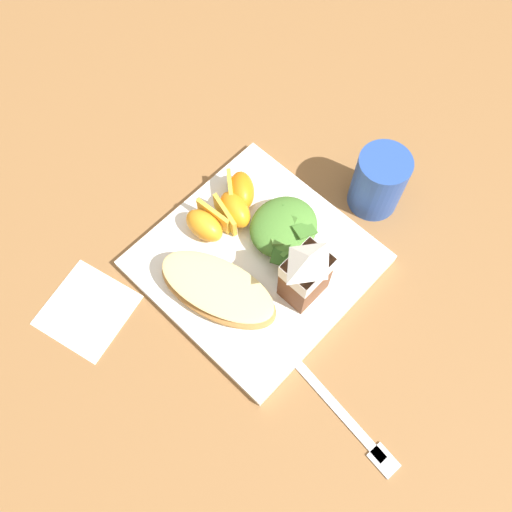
{
  "coord_description": "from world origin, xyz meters",
  "views": [
    {
      "loc": [
        0.22,
        0.21,
        0.69
      ],
      "look_at": [
        0.0,
        0.0,
        0.03
      ],
      "focal_mm": 37.12,
      "sensor_mm": 36.0,
      "label": 1
    }
  ],
  "objects_px": {
    "orange_wedge_front": "(240,191)",
    "milk_carton": "(306,273)",
    "orange_wedge_middle": "(234,210)",
    "paper_napkin": "(87,310)",
    "cheesy_pizza_bread": "(219,291)",
    "drinking_blue_cup": "(379,182)",
    "green_salad_pile": "(284,228)",
    "white_plate": "(256,261)",
    "orange_wedge_rear": "(205,225)",
    "metal_fork": "(349,421)"
  },
  "relations": [
    {
      "from": "cheesy_pizza_bread",
      "to": "milk_carton",
      "type": "bearing_deg",
      "value": 137.99
    },
    {
      "from": "white_plate",
      "to": "orange_wedge_middle",
      "type": "distance_m",
      "value": 0.08
    },
    {
      "from": "white_plate",
      "to": "orange_wedge_middle",
      "type": "xyz_separation_m",
      "value": [
        -0.03,
        -0.07,
        0.03
      ]
    },
    {
      "from": "green_salad_pile",
      "to": "paper_napkin",
      "type": "distance_m",
      "value": 0.29
    },
    {
      "from": "paper_napkin",
      "to": "drinking_blue_cup",
      "type": "relative_size",
      "value": 1.1
    },
    {
      "from": "orange_wedge_front",
      "to": "drinking_blue_cup",
      "type": "xyz_separation_m",
      "value": [
        -0.14,
        0.14,
        0.01
      ]
    },
    {
      "from": "orange_wedge_front",
      "to": "metal_fork",
      "type": "xyz_separation_m",
      "value": [
        0.13,
        0.32,
        -0.03
      ]
    },
    {
      "from": "orange_wedge_front",
      "to": "milk_carton",
      "type": "bearing_deg",
      "value": 74.27
    },
    {
      "from": "cheesy_pizza_bread",
      "to": "metal_fork",
      "type": "relative_size",
      "value": 0.98
    },
    {
      "from": "green_salad_pile",
      "to": "milk_carton",
      "type": "relative_size",
      "value": 0.96
    },
    {
      "from": "milk_carton",
      "to": "cheesy_pizza_bread",
      "type": "bearing_deg",
      "value": -42.01
    },
    {
      "from": "white_plate",
      "to": "drinking_blue_cup",
      "type": "height_order",
      "value": "drinking_blue_cup"
    },
    {
      "from": "milk_carton",
      "to": "orange_wedge_front",
      "type": "relative_size",
      "value": 1.59
    },
    {
      "from": "green_salad_pile",
      "to": "orange_wedge_middle",
      "type": "bearing_deg",
      "value": -67.8
    },
    {
      "from": "paper_napkin",
      "to": "metal_fork",
      "type": "relative_size",
      "value": 0.58
    },
    {
      "from": "metal_fork",
      "to": "drinking_blue_cup",
      "type": "relative_size",
      "value": 1.89
    },
    {
      "from": "metal_fork",
      "to": "orange_wedge_middle",
      "type": "bearing_deg",
      "value": -108.77
    },
    {
      "from": "white_plate",
      "to": "milk_carton",
      "type": "height_order",
      "value": "milk_carton"
    },
    {
      "from": "orange_wedge_middle",
      "to": "metal_fork",
      "type": "xyz_separation_m",
      "value": [
        0.1,
        0.3,
        -0.03
      ]
    },
    {
      "from": "white_plate",
      "to": "metal_fork",
      "type": "relative_size",
      "value": 1.48
    },
    {
      "from": "orange_wedge_middle",
      "to": "drinking_blue_cup",
      "type": "bearing_deg",
      "value": 144.2
    },
    {
      "from": "cheesy_pizza_bread",
      "to": "orange_wedge_rear",
      "type": "distance_m",
      "value": 0.1
    },
    {
      "from": "orange_wedge_front",
      "to": "metal_fork",
      "type": "distance_m",
      "value": 0.35
    },
    {
      "from": "white_plate",
      "to": "metal_fork",
      "type": "xyz_separation_m",
      "value": [
        0.08,
        0.23,
        -0.01
      ]
    },
    {
      "from": "orange_wedge_middle",
      "to": "paper_napkin",
      "type": "height_order",
      "value": "orange_wedge_middle"
    },
    {
      "from": "paper_napkin",
      "to": "green_salad_pile",
      "type": "bearing_deg",
      "value": 155.52
    },
    {
      "from": "green_salad_pile",
      "to": "drinking_blue_cup",
      "type": "relative_size",
      "value": 1.06
    },
    {
      "from": "orange_wedge_front",
      "to": "metal_fork",
      "type": "height_order",
      "value": "orange_wedge_front"
    },
    {
      "from": "milk_carton",
      "to": "orange_wedge_rear",
      "type": "distance_m",
      "value": 0.17
    },
    {
      "from": "green_salad_pile",
      "to": "orange_wedge_middle",
      "type": "height_order",
      "value": "green_salad_pile"
    },
    {
      "from": "white_plate",
      "to": "orange_wedge_middle",
      "type": "relative_size",
      "value": 4.15
    },
    {
      "from": "white_plate",
      "to": "cheesy_pizza_bread",
      "type": "xyz_separation_m",
      "value": [
        0.07,
        0.0,
        0.03
      ]
    },
    {
      "from": "white_plate",
      "to": "orange_wedge_rear",
      "type": "height_order",
      "value": "orange_wedge_rear"
    },
    {
      "from": "white_plate",
      "to": "green_salad_pile",
      "type": "relative_size",
      "value": 2.64
    },
    {
      "from": "cheesy_pizza_bread",
      "to": "orange_wedge_rear",
      "type": "bearing_deg",
      "value": -123.7
    },
    {
      "from": "paper_napkin",
      "to": "drinking_blue_cup",
      "type": "height_order",
      "value": "drinking_blue_cup"
    },
    {
      "from": "white_plate",
      "to": "drinking_blue_cup",
      "type": "relative_size",
      "value": 2.8
    },
    {
      "from": "green_salad_pile",
      "to": "milk_carton",
      "type": "bearing_deg",
      "value": 59.28
    },
    {
      "from": "orange_wedge_rear",
      "to": "drinking_blue_cup",
      "type": "bearing_deg",
      "value": 147.72
    },
    {
      "from": "orange_wedge_rear",
      "to": "white_plate",
      "type": "bearing_deg",
      "value": 102.24
    },
    {
      "from": "cheesy_pizza_bread",
      "to": "paper_napkin",
      "type": "distance_m",
      "value": 0.19
    },
    {
      "from": "milk_carton",
      "to": "drinking_blue_cup",
      "type": "bearing_deg",
      "value": -172.76
    },
    {
      "from": "orange_wedge_middle",
      "to": "paper_napkin",
      "type": "relative_size",
      "value": 0.61
    },
    {
      "from": "orange_wedge_middle",
      "to": "paper_napkin",
      "type": "xyz_separation_m",
      "value": [
        0.24,
        -0.05,
        -0.03
      ]
    },
    {
      "from": "orange_wedge_front",
      "to": "green_salad_pile",
      "type": "bearing_deg",
      "value": 89.49
    },
    {
      "from": "cheesy_pizza_bread",
      "to": "drinking_blue_cup",
      "type": "distance_m",
      "value": 0.27
    },
    {
      "from": "cheesy_pizza_bread",
      "to": "metal_fork",
      "type": "distance_m",
      "value": 0.23
    },
    {
      "from": "cheesy_pizza_bread",
      "to": "drinking_blue_cup",
      "type": "bearing_deg",
      "value": 169.11
    },
    {
      "from": "orange_wedge_middle",
      "to": "metal_fork",
      "type": "relative_size",
      "value": 0.36
    },
    {
      "from": "cheesy_pizza_bread",
      "to": "paper_napkin",
      "type": "bearing_deg",
      "value": -41.46
    }
  ]
}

